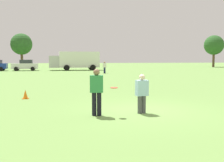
# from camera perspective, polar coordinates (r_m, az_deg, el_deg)

# --- Properties ---
(ground_plane) EXTENTS (194.15, 194.15, 0.00)m
(ground_plane) POSITION_cam_1_polar(r_m,az_deg,el_deg) (10.90, 6.56, -6.40)
(ground_plane) COLOR #6B9347
(player_thrower) EXTENTS (0.51, 0.33, 1.75)m
(player_thrower) POSITION_cam_1_polar(r_m,az_deg,el_deg) (9.82, -3.34, -1.82)
(player_thrower) COLOR black
(player_thrower) RESTS_ON ground
(player_defender) EXTENTS (0.50, 0.34, 1.52)m
(player_defender) POSITION_cam_1_polar(r_m,az_deg,el_deg) (10.30, 6.44, -2.30)
(player_defender) COLOR #4C4C51
(player_defender) RESTS_ON ground
(frisbee) EXTENTS (0.27, 0.27, 0.03)m
(frisbee) POSITION_cam_1_polar(r_m,az_deg,el_deg) (9.69, 0.45, -1.46)
(frisbee) COLOR #E54C33
(traffic_cone) EXTENTS (0.32, 0.32, 0.48)m
(traffic_cone) POSITION_cam_1_polar(r_m,az_deg,el_deg) (14.66, -18.15, -2.76)
(traffic_cone) COLOR #D8590C
(traffic_cone) RESTS_ON ground
(parked_car_mid_right) EXTENTS (4.32, 2.45, 1.82)m
(parked_car_mid_right) POSITION_cam_1_polar(r_m,az_deg,el_deg) (46.48, -18.18, 3.27)
(parked_car_mid_right) COLOR silver
(parked_car_mid_right) RESTS_ON ground
(box_truck) EXTENTS (8.65, 3.41, 3.18)m
(box_truck) POSITION_cam_1_polar(r_m,az_deg,el_deg) (46.37, -7.87, 4.50)
(box_truck) COLOR white
(box_truck) RESTS_ON ground
(bystander_sideline_watcher) EXTENTS (0.47, 0.51, 1.63)m
(bystander_sideline_watcher) POSITION_cam_1_polar(r_m,az_deg,el_deg) (36.39, -1.62, 3.09)
(bystander_sideline_watcher) COLOR #1E234C
(bystander_sideline_watcher) RESTS_ON ground
(tree_center_elm) EXTENTS (4.41, 4.41, 7.17)m
(tree_center_elm) POSITION_cam_1_polar(r_m,az_deg,el_deg) (58.48, -18.91, 7.49)
(tree_center_elm) COLOR brown
(tree_center_elm) RESTS_ON ground
(tree_east_birch) EXTENTS (4.51, 4.51, 7.33)m
(tree_east_birch) POSITION_cam_1_polar(r_m,az_deg,el_deg) (66.25, 21.10, 7.21)
(tree_east_birch) COLOR brown
(tree_east_birch) RESTS_ON ground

